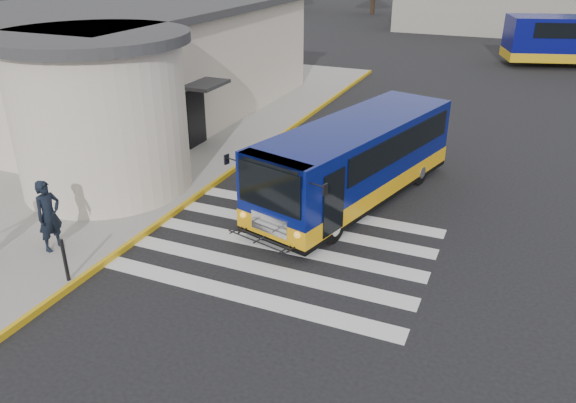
% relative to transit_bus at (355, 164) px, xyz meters
% --- Properties ---
extents(ground, '(140.00, 140.00, 0.00)m').
position_rel_transit_bus_xyz_m(ground, '(-0.49, -2.82, -1.19)').
color(ground, black).
rests_on(ground, ground).
extents(sidewalk, '(10.00, 34.00, 0.15)m').
position_rel_transit_bus_xyz_m(sidewalk, '(-9.49, 1.18, -1.11)').
color(sidewalk, gray).
rests_on(sidewalk, ground).
extents(curb_strip, '(0.12, 34.00, 0.16)m').
position_rel_transit_bus_xyz_m(curb_strip, '(-4.54, 1.18, -1.11)').
color(curb_strip, gold).
rests_on(curb_strip, ground).
extents(station_building, '(12.70, 18.70, 4.80)m').
position_rel_transit_bus_xyz_m(station_building, '(-11.33, 4.09, 1.38)').
color(station_building, beige).
rests_on(station_building, ground).
extents(crosswalk, '(8.00, 5.35, 0.01)m').
position_rel_transit_bus_xyz_m(crosswalk, '(-0.99, -3.62, -1.18)').
color(crosswalk, silver).
rests_on(crosswalk, ground).
extents(depot_building, '(26.40, 8.40, 4.20)m').
position_rel_transit_bus_xyz_m(depot_building, '(5.51, 39.18, 0.92)').
color(depot_building, gray).
rests_on(depot_building, ground).
extents(transit_bus, '(4.76, 9.07, 2.49)m').
position_rel_transit_bus_xyz_m(transit_bus, '(0.00, 0.00, 0.00)').
color(transit_bus, '#081261').
rests_on(transit_bus, ground).
extents(pedestrian_a, '(0.54, 0.74, 1.88)m').
position_rel_transit_bus_xyz_m(pedestrian_a, '(-6.08, -6.22, -0.10)').
color(pedestrian_a, black).
rests_on(pedestrian_a, sidewalk).
extents(bollard, '(0.09, 0.09, 1.08)m').
position_rel_transit_bus_xyz_m(bollard, '(-4.69, -7.25, -0.50)').
color(bollard, black).
rests_on(bollard, sidewalk).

